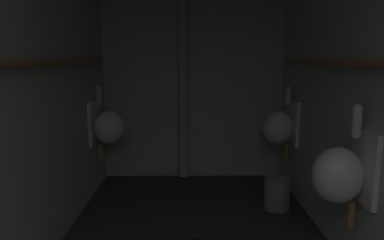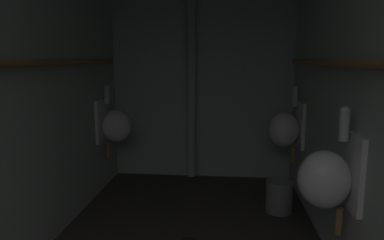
% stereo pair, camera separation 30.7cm
% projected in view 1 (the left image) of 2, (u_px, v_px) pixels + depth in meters
% --- Properties ---
extents(wall_left, '(0.06, 4.03, 2.36)m').
position_uv_depth(wall_left, '(15.00, 90.00, 2.06)').
color(wall_left, '#B5C0B6').
rests_on(wall_left, ground).
extents(wall_right, '(0.06, 4.03, 2.36)m').
position_uv_depth(wall_right, '(375.00, 90.00, 2.07)').
color(wall_right, '#B5C0B6').
rests_on(wall_right, ground).
extents(wall_back, '(2.14, 0.06, 2.36)m').
position_uv_depth(wall_back, '(193.00, 74.00, 4.02)').
color(wall_back, '#B5C0B6').
rests_on(wall_back, ground).
extents(urinal_left_mid, '(0.32, 0.30, 0.76)m').
position_uv_depth(urinal_left_mid, '(107.00, 126.00, 3.57)').
color(urinal_left_mid, white).
extents(urinal_right_mid, '(0.32, 0.30, 0.76)m').
position_uv_depth(urinal_right_mid, '(341.00, 173.00, 2.11)').
color(urinal_right_mid, white).
extents(urinal_right_far, '(0.32, 0.30, 0.76)m').
position_uv_depth(urinal_right_far, '(280.00, 127.00, 3.56)').
color(urinal_right_far, white).
extents(supply_pipe_left, '(0.06, 3.28, 0.06)m').
position_uv_depth(supply_pipe_left, '(32.00, 63.00, 2.07)').
color(supply_pipe_left, '#9E7042').
extents(supply_pipe_right, '(0.06, 3.28, 0.06)m').
position_uv_depth(supply_pipe_right, '(360.00, 63.00, 2.06)').
color(supply_pipe_right, '#9E7042').
extents(standpipe_back_wall, '(0.10, 0.10, 2.31)m').
position_uv_depth(standpipe_back_wall, '(183.00, 75.00, 3.91)').
color(standpipe_back_wall, '#B2B2B2').
rests_on(standpipe_back_wall, ground).
extents(waste_bin, '(0.23, 0.23, 0.28)m').
position_uv_depth(waste_bin, '(277.00, 193.00, 3.26)').
color(waste_bin, gray).
rests_on(waste_bin, ground).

